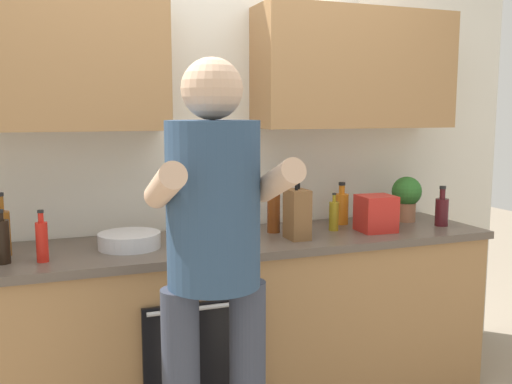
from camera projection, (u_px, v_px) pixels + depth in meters
name	position (u px, v px, depth m)	size (l,w,h in m)	color
back_wall_unit	(208.00, 120.00, 3.03)	(4.00, 0.38, 2.50)	silver
counter	(226.00, 325.00, 2.92)	(2.84, 0.67, 0.90)	#A37547
person_standing	(214.00, 254.00, 2.07)	(0.49, 0.45, 1.73)	#383D4C
bottle_vinegar	(274.00, 211.00, 3.02)	(0.07, 0.07, 0.28)	brown
bottle_hotsauce	(42.00, 240.00, 2.43)	(0.05, 0.05, 0.23)	red
bottle_oil	(334.00, 215.00, 3.07)	(0.05, 0.05, 0.21)	olive
bottle_syrup	(2.00, 232.00, 2.52)	(0.07, 0.07, 0.29)	#8C4C14
bottle_juice	(341.00, 208.00, 3.25)	(0.08, 0.08, 0.24)	orange
bottle_soy	(2.00, 241.00, 2.40)	(0.07, 0.07, 0.23)	black
bottle_wine	(442.00, 211.00, 3.20)	(0.07, 0.07, 0.23)	#471419
cup_tea	(300.00, 224.00, 3.04)	(0.08, 0.08, 0.09)	#33598C
cup_ceramic	(215.00, 223.00, 3.00)	(0.07, 0.07, 0.11)	#BF4C47
mixing_bowl	(129.00, 240.00, 2.68)	(0.29, 0.29, 0.07)	silver
knife_block	(297.00, 214.00, 2.86)	(0.10, 0.14, 0.31)	brown
potted_herb	(407.00, 196.00, 3.33)	(0.17, 0.17, 0.26)	#9E6647
grocery_bag_rice	(215.00, 222.00, 2.75)	(0.25, 0.16, 0.22)	beige
grocery_bag_crisps	(376.00, 213.00, 3.05)	(0.19, 0.17, 0.19)	red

